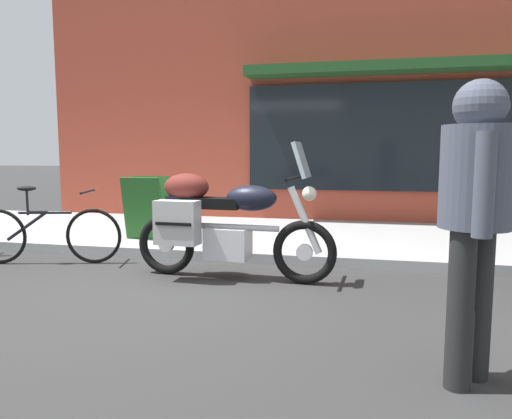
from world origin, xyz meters
The scene contains 5 objects.
ground_plane centered at (0.00, 0.00, 0.00)m, with size 80.00×80.00×0.00m, color #2D2D2D.
touring_motorcycle centered at (0.45, 0.48, 0.60)m, with size 2.12×0.62×1.40m.
parked_bicycle centered at (-1.73, 0.70, 0.36)m, with size 1.70×0.59×0.91m.
pedestrian_walking centered at (2.47, -1.39, 1.06)m, with size 0.40×0.56×1.67m.
sandwich_board_sign centered at (-1.01, 1.86, 0.55)m, with size 0.55×0.40×0.85m.
Camera 1 is at (1.88, -4.18, 1.28)m, focal length 33.96 mm.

